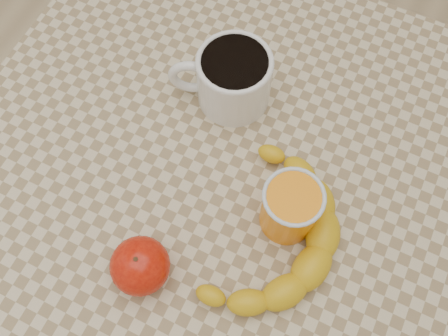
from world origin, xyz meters
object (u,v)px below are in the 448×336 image
at_px(orange_juice_glass, 290,208).
at_px(apple, 140,266).
at_px(coffee_mug, 232,78).
at_px(table, 224,195).
at_px(banana, 272,237).

distance_m(orange_juice_glass, apple, 0.20).
bearing_deg(orange_juice_glass, coffee_mug, 136.10).
relative_size(table, apple, 8.14).
bearing_deg(apple, orange_juice_glass, 46.47).
bearing_deg(table, coffee_mug, 110.57).
height_order(apple, banana, apple).
relative_size(table, banana, 2.59).
distance_m(coffee_mug, orange_juice_glass, 0.21).
height_order(table, apple, apple).
distance_m(table, apple, 0.21).
bearing_deg(orange_juice_glass, banana, -100.01).
bearing_deg(banana, coffee_mug, 135.74).
xyz_separation_m(coffee_mug, orange_juice_glass, (0.15, -0.15, -0.00)).
height_order(coffee_mug, banana, coffee_mug).
bearing_deg(coffee_mug, table, -69.43).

